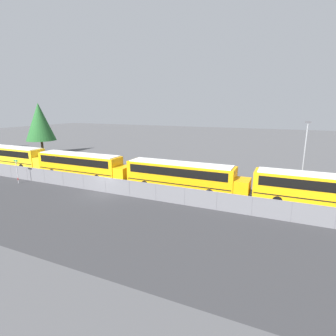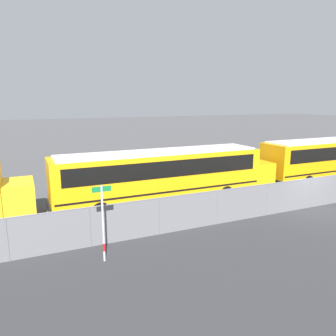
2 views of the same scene
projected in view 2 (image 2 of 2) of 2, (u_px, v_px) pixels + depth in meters
The scene contains 4 objects.
ground_plane at pixel (308, 208), 18.31m from camera, with size 200.00×200.00×0.00m, color #4C4C4F.
fence at pixel (310, 193), 18.13m from camera, with size 96.82×0.07×1.72m.
school_bus_2 at pixel (165, 172), 18.80m from camera, with size 13.66×2.49×3.09m.
street_sign at pixel (103, 222), 11.93m from camera, with size 0.70×0.09×2.93m.
Camera 2 is at (-14.35, -12.70, 5.89)m, focal length 35.00 mm.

